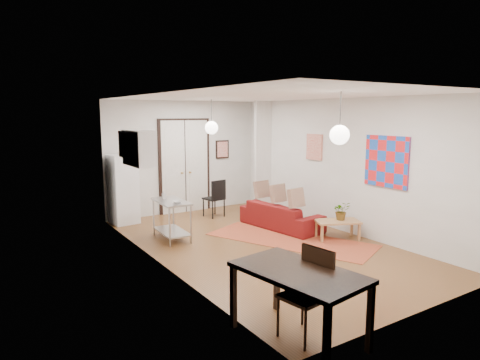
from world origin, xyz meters
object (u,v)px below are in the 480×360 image
dining_chair_near (299,285)px  black_side_chair (212,194)px  dining_table (299,278)px  dining_chair_far (299,285)px  sofa (281,215)px  coffee_table (337,223)px  kitchen_counter (172,215)px  fridge (123,189)px

dining_chair_near → black_side_chair: bearing=152.3°
dining_table → dining_chair_far: 0.20m
sofa → black_side_chair: black_side_chair is taller
coffee_table → black_side_chair: bearing=110.5°
kitchen_counter → black_side_chair: (1.68, 1.32, 0.05)m
sofa → black_side_chair: 2.03m
dining_chair_near → fridge: bearing=172.6°
dining_chair_near → black_side_chair: (2.01, 5.70, -0.04)m
black_side_chair → sofa: bearing=102.7°
kitchen_counter → dining_table: size_ratio=0.67×
dining_chair_near → kitchen_counter: bearing=167.5°
dining_chair_near → coffee_table: bearing=119.9°
kitchen_counter → dining_table: (-0.42, -4.48, 0.23)m
kitchen_counter → dining_chair_far: dining_chair_far is taller
fridge → dining_chair_near: (0.09, -6.20, -0.22)m
fridge → black_side_chair: size_ratio=1.72×
black_side_chair → dining_table: bearing=60.6°
dining_chair_near → dining_chair_far: bearing=0.0°
dining_table → dining_chair_far: bearing=48.1°
dining_table → dining_chair_near: size_ratio=1.56×
sofa → fridge: bearing=42.5°
black_side_chair → dining_chair_far: bearing=61.1°
fridge → kitchen_counter: bearing=-82.6°
fridge → black_side_chair: (2.10, -0.50, -0.26)m
dining_chair_far → kitchen_counter: bearing=167.5°
coffee_table → dining_chair_far: (-3.20, -2.51, 0.26)m
dining_table → sofa: bearing=54.0°
dining_chair_near → dining_chair_far: size_ratio=1.00×
dining_table → dining_chair_far: dining_chair_far is taller
sofa → dining_chair_near: 4.74m
fridge → black_side_chair: fridge is taller
dining_table → black_side_chair: black_side_chair is taller
kitchen_counter → dining_chair_near: bearing=-91.1°
kitchen_counter → fridge: bearing=106.2°
fridge → dining_chair_far: size_ratio=1.59×
coffee_table → dining_chair_far: bearing=-141.8°
kitchen_counter → black_side_chair: black_side_chair is taller
dining_table → coffee_table: bearing=38.5°
coffee_table → fridge: 4.96m
kitchen_counter → dining_table: 4.50m
sofa → dining_chair_far: bearing=136.2°
dining_table → dining_chair_far: (0.09, 0.10, -0.14)m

